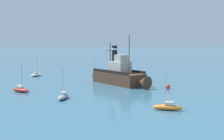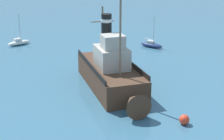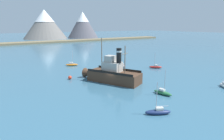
{
  "view_description": "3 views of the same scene",
  "coord_description": "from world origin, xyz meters",
  "px_view_note": "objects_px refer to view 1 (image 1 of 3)",
  "views": [
    {
      "loc": [
        14.98,
        56.25,
        8.88
      ],
      "look_at": [
        3.4,
        4.61,
        3.27
      ],
      "focal_mm": 45.0,
      "sensor_mm": 36.0,
      "label": 1
    },
    {
      "loc": [
        -3.67,
        35.49,
        13.79
      ],
      "look_at": [
        1.11,
        0.4,
        1.77
      ],
      "focal_mm": 55.0,
      "sensor_mm": 36.0,
      "label": 2
    },
    {
      "loc": [
        -23.27,
        -35.26,
        12.81
      ],
      "look_at": [
        1.31,
        1.85,
        2.63
      ],
      "focal_mm": 32.0,
      "sensor_mm": 36.0,
      "label": 3
    }
  ],
  "objects_px": {
    "sailboat_grey": "(63,96)",
    "sailboat_white": "(36,75)",
    "sailboat_navy": "(117,72)",
    "sailboat_red": "(21,90)",
    "sailboat_orange": "(168,107)",
    "old_tugboat": "(120,75)",
    "sailboat_green": "(95,75)",
    "mooring_buoy": "(168,86)"
  },
  "relations": [
    {
      "from": "sailboat_orange",
      "to": "mooring_buoy",
      "type": "xyz_separation_m",
      "value": [
        -6.58,
        -14.84,
        0.01
      ]
    },
    {
      "from": "sailboat_white",
      "to": "sailboat_orange",
      "type": "bearing_deg",
      "value": 114.76
    },
    {
      "from": "old_tugboat",
      "to": "mooring_buoy",
      "type": "xyz_separation_m",
      "value": [
        -7.22,
        7.23,
        -1.39
      ]
    },
    {
      "from": "sailboat_white",
      "to": "sailboat_red",
      "type": "xyz_separation_m",
      "value": [
        1.71,
        21.4,
        0.0
      ]
    },
    {
      "from": "old_tugboat",
      "to": "sailboat_navy",
      "type": "distance_m",
      "value": 18.4
    },
    {
      "from": "sailboat_grey",
      "to": "sailboat_red",
      "type": "bearing_deg",
      "value": -47.06
    },
    {
      "from": "sailboat_navy",
      "to": "mooring_buoy",
      "type": "distance_m",
      "value": 25.42
    },
    {
      "from": "sailboat_green",
      "to": "sailboat_red",
      "type": "xyz_separation_m",
      "value": [
        15.73,
        17.26,
        0.0
      ]
    },
    {
      "from": "sailboat_red",
      "to": "sailboat_grey",
      "type": "bearing_deg",
      "value": 132.94
    },
    {
      "from": "sailboat_white",
      "to": "sailboat_orange",
      "type": "relative_size",
      "value": 1.0
    },
    {
      "from": "sailboat_white",
      "to": "sailboat_grey",
      "type": "bearing_deg",
      "value": 100.18
    },
    {
      "from": "sailboat_red",
      "to": "mooring_buoy",
      "type": "height_order",
      "value": "sailboat_red"
    },
    {
      "from": "sailboat_grey",
      "to": "sailboat_navy",
      "type": "distance_m",
      "value": 34.03
    },
    {
      "from": "sailboat_grey",
      "to": "sailboat_white",
      "type": "height_order",
      "value": "same"
    },
    {
      "from": "sailboat_red",
      "to": "sailboat_orange",
      "type": "height_order",
      "value": "same"
    },
    {
      "from": "sailboat_red",
      "to": "sailboat_white",
      "type": "bearing_deg",
      "value": -94.57
    },
    {
      "from": "old_tugboat",
      "to": "sailboat_red",
      "type": "distance_m",
      "value": 19.56
    },
    {
      "from": "sailboat_grey",
      "to": "sailboat_white",
      "type": "bearing_deg",
      "value": -79.82
    },
    {
      "from": "sailboat_green",
      "to": "sailboat_navy",
      "type": "relative_size",
      "value": 1.0
    },
    {
      "from": "old_tugboat",
      "to": "sailboat_grey",
      "type": "xyz_separation_m",
      "value": [
        12.03,
        12.18,
        -1.4
      ]
    },
    {
      "from": "sailboat_grey",
      "to": "sailboat_green",
      "type": "distance_m",
      "value": 26.19
    },
    {
      "from": "sailboat_grey",
      "to": "sailboat_red",
      "type": "height_order",
      "value": "same"
    },
    {
      "from": "old_tugboat",
      "to": "sailboat_red",
      "type": "height_order",
      "value": "old_tugboat"
    },
    {
      "from": "sailboat_grey",
      "to": "sailboat_orange",
      "type": "distance_m",
      "value": 16.07
    },
    {
      "from": "sailboat_green",
      "to": "sailboat_orange",
      "type": "xyz_separation_m",
      "value": [
        -3.82,
        34.53,
        0.0
      ]
    },
    {
      "from": "sailboat_orange",
      "to": "sailboat_grey",
      "type": "bearing_deg",
      "value": -37.96
    },
    {
      "from": "old_tugboat",
      "to": "sailboat_white",
      "type": "height_order",
      "value": "old_tugboat"
    },
    {
      "from": "old_tugboat",
      "to": "sailboat_green",
      "type": "xyz_separation_m",
      "value": [
        3.18,
        -12.47,
        -1.4
      ]
    },
    {
      "from": "sailboat_grey",
      "to": "sailboat_orange",
      "type": "xyz_separation_m",
      "value": [
        -12.67,
        9.89,
        0.0
      ]
    },
    {
      "from": "sailboat_white",
      "to": "sailboat_navy",
      "type": "distance_m",
      "value": 21.02
    },
    {
      "from": "old_tugboat",
      "to": "sailboat_white",
      "type": "xyz_separation_m",
      "value": [
        17.2,
        -16.6,
        -1.4
      ]
    },
    {
      "from": "sailboat_orange",
      "to": "old_tugboat",
      "type": "bearing_deg",
      "value": -88.34
    },
    {
      "from": "sailboat_white",
      "to": "sailboat_green",
      "type": "relative_size",
      "value": 1.0
    },
    {
      "from": "sailboat_navy",
      "to": "old_tugboat",
      "type": "bearing_deg",
      "value": 78.13
    },
    {
      "from": "sailboat_navy",
      "to": "mooring_buoy",
      "type": "relative_size",
      "value": 5.59
    },
    {
      "from": "sailboat_green",
      "to": "sailboat_navy",
      "type": "distance_m",
      "value": 8.86
    },
    {
      "from": "sailboat_white",
      "to": "sailboat_navy",
      "type": "xyz_separation_m",
      "value": [
        -20.97,
        -1.35,
        0.0
      ]
    },
    {
      "from": "sailboat_green",
      "to": "sailboat_white",
      "type": "bearing_deg",
      "value": -16.44
    },
    {
      "from": "old_tugboat",
      "to": "sailboat_red",
      "type": "bearing_deg",
      "value": 14.22
    },
    {
      "from": "sailboat_green",
      "to": "mooring_buoy",
      "type": "height_order",
      "value": "sailboat_green"
    },
    {
      "from": "sailboat_white",
      "to": "sailboat_red",
      "type": "bearing_deg",
      "value": 85.43
    },
    {
      "from": "sailboat_grey",
      "to": "old_tugboat",
      "type": "bearing_deg",
      "value": -134.65
    }
  ]
}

